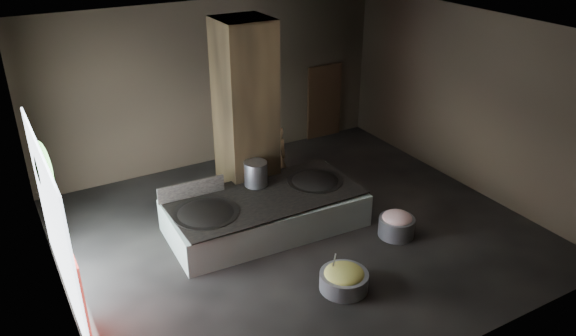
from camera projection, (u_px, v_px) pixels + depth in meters
floor at (297, 233)px, 12.79m from camera, size 10.00×9.00×0.10m
ceiling at (299, 30)px, 10.78m from camera, size 10.00×9.00×0.10m
back_wall at (213, 84)px, 15.33m from camera, size 10.00×0.10×4.50m
front_wall at (457, 245)px, 8.24m from camera, size 10.00×0.10×4.50m
left_wall at (43, 198)px, 9.52m from camera, size 0.10×9.00×4.50m
right_wall at (471, 101)px, 14.05m from camera, size 0.10×9.00×4.50m
pillar at (246, 115)px, 13.13m from camera, size 1.20×1.20×4.50m
hearth_platform at (266, 213)px, 12.75m from camera, size 4.47×2.28×0.76m
platform_cap at (265, 196)px, 12.56m from camera, size 4.29×2.06×0.03m
wok_left at (206, 216)px, 11.90m from camera, size 1.38×1.38×0.38m
wok_left_rim at (206, 213)px, 11.87m from camera, size 1.41×1.41×0.05m
wok_right at (315, 184)px, 13.23m from camera, size 1.29×1.29×0.36m
wok_right_rim at (315, 181)px, 13.20m from camera, size 1.32×1.32×0.05m
stock_pot at (256, 174)px, 12.87m from camera, size 0.53×0.53×0.57m
splash_guard at (191, 189)px, 12.40m from camera, size 1.53×0.12×0.38m
cook at (276, 159)px, 14.17m from camera, size 0.68×0.47×1.76m
veg_basin at (344, 281)px, 10.83m from camera, size 0.98×0.98×0.35m
veg_fill at (344, 273)px, 10.75m from camera, size 0.78×0.78×0.24m
ladle at (334, 263)px, 10.72m from camera, size 0.20×0.35×0.68m
meat_basin at (396, 227)px, 12.52m from camera, size 0.87×0.87×0.44m
meat_fill at (397, 218)px, 12.42m from camera, size 0.66×0.66×0.25m
doorway_near at (255, 116)px, 16.30m from camera, size 1.18×0.08×2.38m
doorway_near_glow at (255, 119)px, 16.25m from camera, size 0.83×0.04×1.97m
doorway_far at (324, 103)px, 17.37m from camera, size 1.18×0.08×2.38m
doorway_far_glow at (317, 103)px, 17.48m from camera, size 0.78×0.04×1.84m
left_opening at (54, 224)px, 10.01m from camera, size 0.04×4.20×3.10m
pavilion_sliver at (80, 297)px, 9.35m from camera, size 0.05×0.90×1.70m
tree_silhouette at (44, 169)px, 10.65m from camera, size 0.28×1.10×1.10m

